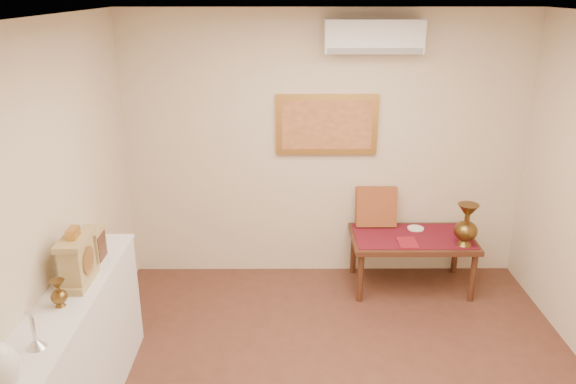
{
  "coord_description": "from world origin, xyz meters",
  "views": [
    {
      "loc": [
        -0.41,
        -3.17,
        2.88
      ],
      "look_at": [
        -0.39,
        1.15,
        1.29
      ],
      "focal_mm": 35.0,
      "sensor_mm": 36.0,
      "label": 1
    }
  ],
  "objects_px": {
    "brass_urn_tall": "(467,221)",
    "wooden_chest": "(92,245)",
    "display_ledge": "(76,362)",
    "mantel_clock": "(77,260)",
    "low_table": "(412,243)"
  },
  "relations": [
    {
      "from": "display_ledge",
      "to": "mantel_clock",
      "type": "height_order",
      "value": "mantel_clock"
    },
    {
      "from": "wooden_chest",
      "to": "display_ledge",
      "type": "bearing_deg",
      "value": -90.06
    },
    {
      "from": "display_ledge",
      "to": "mantel_clock",
      "type": "xyz_separation_m",
      "value": [
        0.02,
        0.2,
        0.66
      ]
    },
    {
      "from": "brass_urn_tall",
      "to": "display_ledge",
      "type": "relative_size",
      "value": 0.25
    },
    {
      "from": "display_ledge",
      "to": "low_table",
      "type": "height_order",
      "value": "display_ledge"
    },
    {
      "from": "display_ledge",
      "to": "mantel_clock",
      "type": "bearing_deg",
      "value": 84.02
    },
    {
      "from": "display_ledge",
      "to": "wooden_chest",
      "type": "height_order",
      "value": "wooden_chest"
    },
    {
      "from": "brass_urn_tall",
      "to": "mantel_clock",
      "type": "height_order",
      "value": "mantel_clock"
    },
    {
      "from": "mantel_clock",
      "to": "display_ledge",
      "type": "bearing_deg",
      "value": -95.98
    },
    {
      "from": "brass_urn_tall",
      "to": "mantel_clock",
      "type": "bearing_deg",
      "value": -154.6
    },
    {
      "from": "wooden_chest",
      "to": "low_table",
      "type": "height_order",
      "value": "wooden_chest"
    },
    {
      "from": "brass_urn_tall",
      "to": "low_table",
      "type": "xyz_separation_m",
      "value": [
        -0.45,
        0.2,
        -0.32
      ]
    },
    {
      "from": "display_ledge",
      "to": "low_table",
      "type": "bearing_deg",
      "value": 35.1
    },
    {
      "from": "brass_urn_tall",
      "to": "wooden_chest",
      "type": "relative_size",
      "value": 2.05
    },
    {
      "from": "brass_urn_tall",
      "to": "low_table",
      "type": "height_order",
      "value": "brass_urn_tall"
    }
  ]
}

